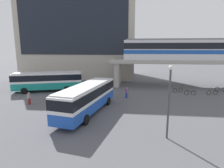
# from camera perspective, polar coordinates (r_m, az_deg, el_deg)

# --- Properties ---
(ground_plane) EXTENTS (120.00, 120.00, 0.00)m
(ground_plane) POSITION_cam_1_polar(r_m,az_deg,el_deg) (31.31, -2.61, -2.35)
(ground_plane) COLOR #515156
(station_building) EXTENTS (26.88, 13.27, 21.22)m
(station_building) POSITION_cam_1_polar(r_m,az_deg,el_deg) (49.05, -9.59, 14.82)
(station_building) COLOR #B2A899
(station_building) RESTS_ON ground_plane
(elevated_platform) EXTENTS (28.28, 6.31, 5.01)m
(elevated_platform) POSITION_cam_1_polar(r_m,az_deg,el_deg) (37.86, 21.74, 5.79)
(elevated_platform) COLOR #ADA89E
(elevated_platform) RESTS_ON ground_plane
(train) EXTENTS (22.92, 2.96, 3.84)m
(train) POSITION_cam_1_polar(r_m,az_deg,el_deg) (37.68, 21.63, 9.87)
(train) COLOR silver
(train) RESTS_ON elevated_platform
(bus_main) EXTENTS (4.67, 11.32, 3.22)m
(bus_main) POSITION_cam_1_polar(r_m,az_deg,el_deg) (20.98, -7.49, -3.56)
(bus_main) COLOR #1E4CB2
(bus_main) RESTS_ON ground_plane
(bus_secondary) EXTENTS (11.28, 5.88, 3.22)m
(bus_secondary) POSITION_cam_1_polar(r_m,az_deg,el_deg) (33.07, -18.97, 1.29)
(bus_secondary) COLOR teal
(bus_secondary) RESTS_ON ground_plane
(bicycle_brown) EXTENTS (1.67, 0.77, 1.04)m
(bicycle_brown) POSITION_cam_1_polar(r_m,az_deg,el_deg) (32.75, 19.45, -1.74)
(bicycle_brown) COLOR black
(bicycle_brown) RESTS_ON ground_plane
(bicycle_blue) EXTENTS (1.77, 0.42, 1.04)m
(bicycle_blue) POSITION_cam_1_polar(r_m,az_deg,el_deg) (36.33, 30.17, -1.41)
(bicycle_blue) COLOR black
(bicycle_blue) RESTS_ON ground_plane
(bicycle_green) EXTENTS (1.77, 0.37, 1.04)m
(bicycle_green) POSITION_cam_1_polar(r_m,az_deg,el_deg) (33.10, 28.20, -2.30)
(bicycle_green) COLOR black
(bicycle_green) RESTS_ON ground_plane
(bicycle_black) EXTENTS (1.79, 0.07, 1.04)m
(bicycle_black) POSITION_cam_1_polar(r_m,az_deg,el_deg) (31.45, 22.69, -2.48)
(bicycle_black) COLOR black
(bicycle_black) RESTS_ON ground_plane
(pedestrian_at_kerb) EXTENTS (0.45, 0.48, 1.58)m
(pedestrian_at_kerb) POSITION_cam_1_polar(r_m,az_deg,el_deg) (27.33, 4.43, -2.77)
(pedestrian_at_kerb) COLOR navy
(pedestrian_at_kerb) RESTS_ON ground_plane
(pedestrian_waiting_near_stop) EXTENTS (0.35, 0.45, 1.60)m
(pedestrian_waiting_near_stop) POSITION_cam_1_polar(r_m,az_deg,el_deg) (26.54, -23.93, -4.10)
(pedestrian_waiting_near_stop) COLOR maroon
(pedestrian_waiting_near_stop) RESTS_ON ground_plane
(lamp_post) EXTENTS (0.36, 0.36, 5.94)m
(lamp_post) POSITION_cam_1_polar(r_m,az_deg,el_deg) (15.25, 17.03, -3.55)
(lamp_post) COLOR #3F3F44
(lamp_post) RESTS_ON ground_plane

